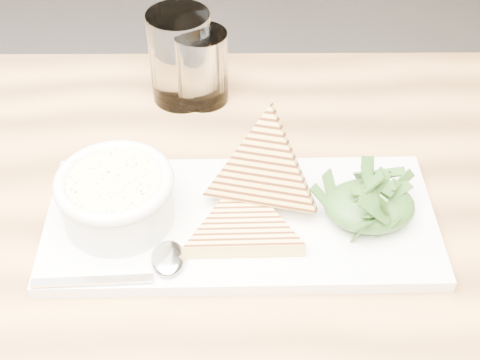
{
  "coord_description": "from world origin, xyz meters",
  "views": [
    {
      "loc": [
        0.11,
        -0.34,
        1.3
      ],
      "look_at": [
        0.14,
        0.18,
        0.82
      ],
      "focal_mm": 50.0,
      "sensor_mm": 36.0,
      "label": 1
    }
  ],
  "objects_px": {
    "table_top": "(176,255)",
    "glass_far": "(203,67)",
    "soup_bowl": "(118,202)",
    "glass_near": "(180,57)",
    "platter": "(241,221)"
  },
  "relations": [
    {
      "from": "glass_far",
      "to": "platter",
      "type": "bearing_deg",
      "value": -81.04
    },
    {
      "from": "glass_near",
      "to": "glass_far",
      "type": "distance_m",
      "value": 0.03
    },
    {
      "from": "platter",
      "to": "glass_near",
      "type": "height_order",
      "value": "glass_near"
    },
    {
      "from": "platter",
      "to": "glass_far",
      "type": "xyz_separation_m",
      "value": [
        -0.04,
        0.24,
        0.04
      ]
    },
    {
      "from": "soup_bowl",
      "to": "glass_far",
      "type": "xyz_separation_m",
      "value": [
        0.09,
        0.23,
        0.01
      ]
    },
    {
      "from": "table_top",
      "to": "soup_bowl",
      "type": "bearing_deg",
      "value": 155.77
    },
    {
      "from": "soup_bowl",
      "to": "glass_far",
      "type": "distance_m",
      "value": 0.25
    },
    {
      "from": "table_top",
      "to": "glass_near",
      "type": "distance_m",
      "value": 0.28
    },
    {
      "from": "table_top",
      "to": "platter",
      "type": "xyz_separation_m",
      "value": [
        0.07,
        0.02,
        0.03
      ]
    },
    {
      "from": "soup_bowl",
      "to": "table_top",
      "type": "bearing_deg",
      "value": -24.23
    },
    {
      "from": "glass_near",
      "to": "glass_far",
      "type": "bearing_deg",
      "value": -14.03
    },
    {
      "from": "table_top",
      "to": "glass_far",
      "type": "xyz_separation_m",
      "value": [
        0.03,
        0.26,
        0.07
      ]
    },
    {
      "from": "platter",
      "to": "table_top",
      "type": "bearing_deg",
      "value": -163.51
    },
    {
      "from": "table_top",
      "to": "glass_far",
      "type": "height_order",
      "value": "glass_far"
    },
    {
      "from": "platter",
      "to": "soup_bowl",
      "type": "relative_size",
      "value": 3.58
    }
  ]
}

